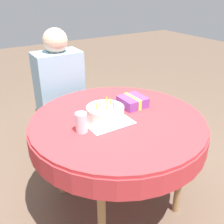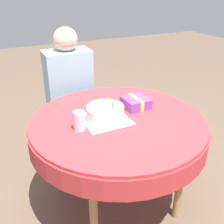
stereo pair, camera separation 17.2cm
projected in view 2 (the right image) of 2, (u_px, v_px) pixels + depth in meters
name	position (u px, v px, depth m)	size (l,w,h in m)	color
ground_plane	(117.00, 201.00, 2.08)	(12.00, 12.00, 0.00)	brown
dining_table	(118.00, 130.00, 1.79)	(1.19, 1.19, 0.74)	#BC3338
chair	(68.00, 101.00, 2.55)	(0.40, 0.40, 0.99)	#A37A4C
person	(69.00, 83.00, 2.38)	(0.41, 0.34, 1.23)	#DBB293
napkin	(105.00, 119.00, 1.74)	(0.30, 0.30, 0.00)	white
birthday_cake	(105.00, 113.00, 1.72)	(0.25, 0.25, 0.14)	white
drinking_glass	(79.00, 121.00, 1.59)	(0.07, 0.07, 0.12)	silver
gift_box	(136.00, 103.00, 1.90)	(0.18, 0.18, 0.08)	#753D99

